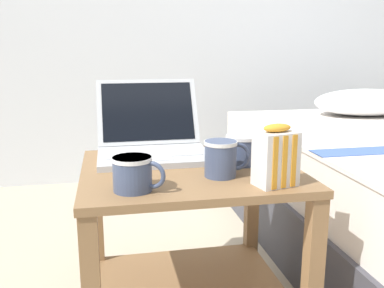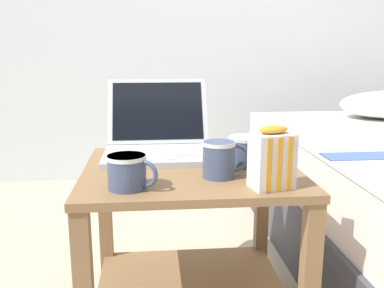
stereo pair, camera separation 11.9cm
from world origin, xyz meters
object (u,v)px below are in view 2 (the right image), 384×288
at_px(mug_front_left, 245,149).
at_px(cell_phone, 248,151).
at_px(mug_front_right, 128,170).
at_px(laptop, 159,140).
at_px(mug_mid_center, 220,157).
at_px(snack_bag, 272,159).

distance_m(mug_front_left, cell_phone, 0.16).
distance_m(mug_front_right, cell_phone, 0.51).
bearing_deg(mug_front_left, mug_front_right, -151.05).
relative_size(mug_front_left, mug_front_right, 1.06).
relative_size(mug_front_right, cell_phone, 0.77).
bearing_deg(cell_phone, mug_front_right, -138.50).
distance_m(laptop, cell_phone, 0.30).
xyz_separation_m(mug_mid_center, cell_phone, (0.14, 0.26, -0.05)).
bearing_deg(mug_mid_center, mug_front_left, 50.33).
height_order(mug_front_right, mug_mid_center, mug_mid_center).
bearing_deg(mug_mid_center, cell_phone, 62.30).
xyz_separation_m(laptop, cell_phone, (0.30, -0.02, -0.04)).
relative_size(laptop, mug_front_right, 2.87).
relative_size(mug_front_left, snack_bag, 0.85).
xyz_separation_m(mug_front_right, mug_mid_center, (0.24, 0.07, 0.01)).
bearing_deg(mug_mid_center, snack_bag, -41.75).
bearing_deg(mug_mid_center, mug_front_right, -162.94).
bearing_deg(snack_bag, cell_phone, 86.31).
relative_size(mug_front_right, snack_bag, 0.80).
xyz_separation_m(mug_mid_center, snack_bag, (0.11, -0.10, 0.02)).
bearing_deg(cell_phone, mug_front_left, -106.88).
xyz_separation_m(mug_front_right, cell_phone, (0.38, 0.34, -0.04)).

